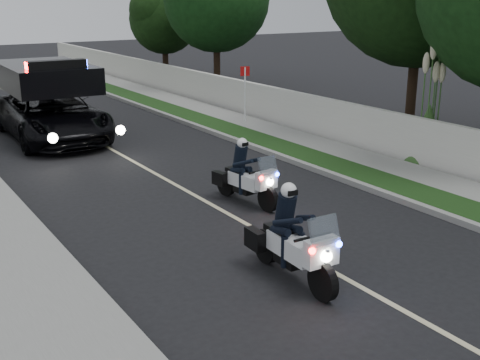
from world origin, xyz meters
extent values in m
plane|color=black|center=(0.00, 0.00, 0.00)|extent=(120.00, 120.00, 0.00)
cube|color=gray|center=(4.10, 10.00, 0.07)|extent=(0.20, 60.00, 0.15)
cube|color=#193814|center=(4.80, 10.00, 0.08)|extent=(1.20, 60.00, 0.16)
cube|color=gray|center=(6.10, 10.00, 0.08)|extent=(1.40, 60.00, 0.16)
cube|color=beige|center=(7.10, 10.00, 0.75)|extent=(0.22, 60.00, 1.50)
cube|color=#BFB78C|center=(0.00, 10.00, 0.00)|extent=(0.12, 50.00, 0.01)
imported|color=black|center=(-1.18, 13.66, 0.00)|extent=(3.16, 6.56, 3.15)
camera|label=1|loc=(-7.12, -7.90, 5.01)|focal=44.99mm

